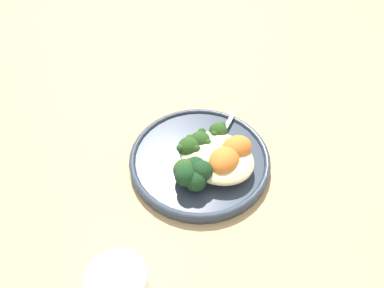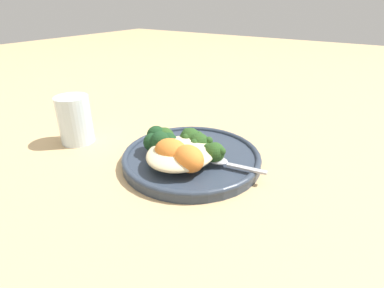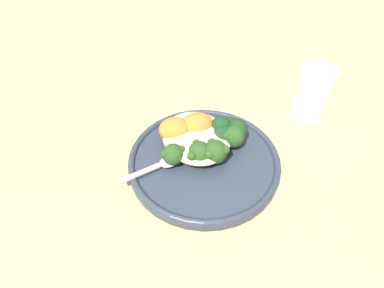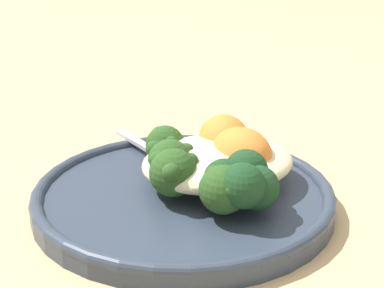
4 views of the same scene
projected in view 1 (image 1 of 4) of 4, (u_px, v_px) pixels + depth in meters
ground_plane at (203, 158)px, 0.59m from camera, size 4.00×4.00×0.00m
plate at (201, 158)px, 0.57m from camera, size 0.27×0.27×0.02m
quinoa_mound at (217, 157)px, 0.54m from camera, size 0.14×0.12×0.03m
broccoli_stalk_0 at (218, 136)px, 0.57m from camera, size 0.07×0.10×0.04m
broccoli_stalk_1 at (203, 143)px, 0.56m from camera, size 0.08×0.05×0.04m
broccoli_stalk_2 at (194, 150)px, 0.55m from camera, size 0.10×0.05×0.04m
broccoli_stalk_3 at (188, 169)px, 0.52m from camera, size 0.07×0.10×0.04m
sweet_potato_chunk_0 at (236, 149)px, 0.54m from camera, size 0.07×0.07×0.05m
sweet_potato_chunk_1 at (224, 162)px, 0.52m from camera, size 0.05×0.07×0.05m
kale_tuft at (193, 173)px, 0.51m from camera, size 0.06×0.07×0.04m
spoon at (222, 131)px, 0.60m from camera, size 0.04×0.11×0.01m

